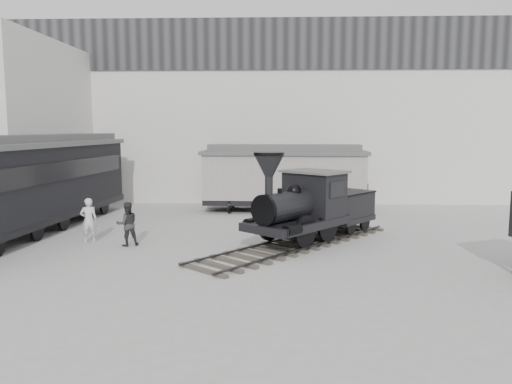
{
  "coord_description": "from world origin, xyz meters",
  "views": [
    {
      "loc": [
        -0.03,
        -16.35,
        4.55
      ],
      "look_at": [
        -0.73,
        3.7,
        2.0
      ],
      "focal_mm": 35.0,
      "sensor_mm": 36.0,
      "label": 1
    }
  ],
  "objects_px": {
    "boxcar": "(284,176)",
    "visitor_a": "(89,220)",
    "locomotive": "(309,210)",
    "visitor_b": "(127,224)",
    "passenger_coach": "(30,183)"
  },
  "relations": [
    {
      "from": "visitor_a",
      "to": "locomotive",
      "type": "bearing_deg",
      "value": 160.06
    },
    {
      "from": "boxcar",
      "to": "visitor_a",
      "type": "bearing_deg",
      "value": -133.83
    },
    {
      "from": "locomotive",
      "to": "visitor_a",
      "type": "relative_size",
      "value": 5.11
    },
    {
      "from": "locomotive",
      "to": "visitor_b",
      "type": "bearing_deg",
      "value": -132.89
    },
    {
      "from": "visitor_a",
      "to": "visitor_b",
      "type": "relative_size",
      "value": 1.04
    },
    {
      "from": "locomotive",
      "to": "passenger_coach",
      "type": "distance_m",
      "value": 12.22
    },
    {
      "from": "boxcar",
      "to": "passenger_coach",
      "type": "distance_m",
      "value": 12.78
    },
    {
      "from": "passenger_coach",
      "to": "boxcar",
      "type": "bearing_deg",
      "value": 33.56
    },
    {
      "from": "boxcar",
      "to": "visitor_b",
      "type": "height_order",
      "value": "boxcar"
    },
    {
      "from": "passenger_coach",
      "to": "visitor_a",
      "type": "height_order",
      "value": "passenger_coach"
    },
    {
      "from": "visitor_b",
      "to": "locomotive",
      "type": "bearing_deg",
      "value": 159.38
    },
    {
      "from": "boxcar",
      "to": "passenger_coach",
      "type": "relative_size",
      "value": 0.6
    },
    {
      "from": "boxcar",
      "to": "passenger_coach",
      "type": "xyz_separation_m",
      "value": [
        -11.24,
        -6.09,
        0.26
      ]
    },
    {
      "from": "boxcar",
      "to": "visitor_b",
      "type": "bearing_deg",
      "value": -124.91
    },
    {
      "from": "locomotive",
      "to": "boxcar",
      "type": "height_order",
      "value": "boxcar"
    }
  ]
}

